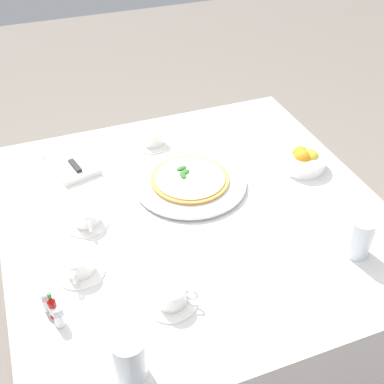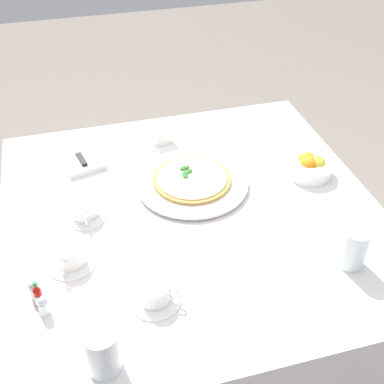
{
  "view_description": "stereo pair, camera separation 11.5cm",
  "coord_description": "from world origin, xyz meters",
  "px_view_note": "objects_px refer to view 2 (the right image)",
  "views": [
    {
      "loc": [
        -1.05,
        0.41,
        1.71
      ],
      "look_at": [
        0.06,
        -0.02,
        0.76
      ],
      "focal_mm": 46.21,
      "sensor_mm": 36.0,
      "label": 1
    },
    {
      "loc": [
        -1.09,
        0.3,
        1.71
      ],
      "look_at": [
        0.06,
        -0.02,
        0.76
      ],
      "focal_mm": 46.21,
      "sensor_mm": 36.0,
      "label": 2
    }
  ],
  "objects_px": {
    "pizza": "(192,179)",
    "citrus_bowl": "(310,166)",
    "coffee_cup_far_left": "(84,210)",
    "hot_sauce_bottle": "(38,296)",
    "water_glass_near_right": "(103,354)",
    "pepper_shaker": "(44,306)",
    "coffee_cup_left_edge": "(155,294)",
    "coffee_cup_right_edge": "(162,136)",
    "napkin_folded": "(78,156)",
    "salt_shaker": "(34,290)",
    "dinner_knife": "(77,152)",
    "water_glass_far_right": "(354,250)",
    "pizza_plate": "(192,182)",
    "coffee_cup_back_corner": "(70,257)"
  },
  "relations": [
    {
      "from": "coffee_cup_far_left",
      "to": "water_glass_near_right",
      "type": "relative_size",
      "value": 1.13
    },
    {
      "from": "coffee_cup_far_left",
      "to": "pepper_shaker",
      "type": "xyz_separation_m",
      "value": [
        -0.33,
        0.13,
        0.0
      ]
    },
    {
      "from": "pizza",
      "to": "salt_shaker",
      "type": "bearing_deg",
      "value": 124.39
    },
    {
      "from": "coffee_cup_right_edge",
      "to": "salt_shaker",
      "type": "relative_size",
      "value": 2.31
    },
    {
      "from": "pizza",
      "to": "pepper_shaker",
      "type": "xyz_separation_m",
      "value": [
        -0.39,
        0.47,
        0.0
      ]
    },
    {
      "from": "pizza",
      "to": "coffee_cup_right_edge",
      "type": "bearing_deg",
      "value": 8.09
    },
    {
      "from": "coffee_cup_far_left",
      "to": "water_glass_far_right",
      "type": "bearing_deg",
      "value": -119.73
    },
    {
      "from": "pizza",
      "to": "coffee_cup_far_left",
      "type": "xyz_separation_m",
      "value": [
        -0.06,
        0.34,
        0.0
      ]
    },
    {
      "from": "coffee_cup_left_edge",
      "to": "coffee_cup_right_edge",
      "type": "xyz_separation_m",
      "value": [
        0.7,
        -0.17,
        0.0
      ]
    },
    {
      "from": "pizza",
      "to": "dinner_knife",
      "type": "xyz_separation_m",
      "value": [
        0.25,
        0.34,
        -0.0
      ]
    },
    {
      "from": "pizza",
      "to": "water_glass_near_right",
      "type": "xyz_separation_m",
      "value": [
        -0.58,
        0.35,
        0.03
      ]
    },
    {
      "from": "pizza",
      "to": "citrus_bowl",
      "type": "height_order",
      "value": "citrus_bowl"
    },
    {
      "from": "water_glass_near_right",
      "to": "coffee_cup_right_edge",
      "type": "bearing_deg",
      "value": -20.35
    },
    {
      "from": "pizza_plate",
      "to": "coffee_cup_left_edge",
      "type": "relative_size",
      "value": 2.77
    },
    {
      "from": "hot_sauce_bottle",
      "to": "pepper_shaker",
      "type": "height_order",
      "value": "hot_sauce_bottle"
    },
    {
      "from": "coffee_cup_back_corner",
      "to": "salt_shaker",
      "type": "height_order",
      "value": "coffee_cup_back_corner"
    },
    {
      "from": "salt_shaker",
      "to": "citrus_bowl",
      "type": "bearing_deg",
      "value": -71.39
    },
    {
      "from": "coffee_cup_left_edge",
      "to": "water_glass_near_right",
      "type": "distance_m",
      "value": 0.21
    },
    {
      "from": "napkin_folded",
      "to": "citrus_bowl",
      "type": "height_order",
      "value": "citrus_bowl"
    },
    {
      "from": "pizza",
      "to": "hot_sauce_bottle",
      "type": "xyz_separation_m",
      "value": [
        -0.37,
        0.48,
        0.01
      ]
    },
    {
      "from": "coffee_cup_right_edge",
      "to": "water_glass_far_right",
      "type": "relative_size",
      "value": 1.11
    },
    {
      "from": "coffee_cup_right_edge",
      "to": "water_glass_far_right",
      "type": "xyz_separation_m",
      "value": [
        -0.71,
        -0.35,
        0.03
      ]
    },
    {
      "from": "coffee_cup_far_left",
      "to": "hot_sauce_bottle",
      "type": "xyz_separation_m",
      "value": [
        -0.3,
        0.14,
        0.01
      ]
    },
    {
      "from": "coffee_cup_right_edge",
      "to": "napkin_folded",
      "type": "xyz_separation_m",
      "value": [
        -0.02,
        0.3,
        -0.02
      ]
    },
    {
      "from": "coffee_cup_far_left",
      "to": "water_glass_far_right",
      "type": "distance_m",
      "value": 0.76
    },
    {
      "from": "dinner_knife",
      "to": "coffee_cup_left_edge",
      "type": "bearing_deg",
      "value": 178.51
    },
    {
      "from": "water_glass_near_right",
      "to": "hot_sauce_bottle",
      "type": "height_order",
      "value": "water_glass_near_right"
    },
    {
      "from": "coffee_cup_left_edge",
      "to": "citrus_bowl",
      "type": "xyz_separation_m",
      "value": [
        0.39,
        -0.6,
        0.0
      ]
    },
    {
      "from": "coffee_cup_back_corner",
      "to": "salt_shaker",
      "type": "bearing_deg",
      "value": 133.96
    },
    {
      "from": "pizza_plate",
      "to": "hot_sauce_bottle",
      "type": "height_order",
      "value": "hot_sauce_bottle"
    },
    {
      "from": "pizza",
      "to": "hot_sauce_bottle",
      "type": "bearing_deg",
      "value": 127.1
    },
    {
      "from": "coffee_cup_back_corner",
      "to": "napkin_folded",
      "type": "bearing_deg",
      "value": -6.99
    },
    {
      "from": "coffee_cup_left_edge",
      "to": "coffee_cup_back_corner",
      "type": "height_order",
      "value": "coffee_cup_back_corner"
    },
    {
      "from": "hot_sauce_bottle",
      "to": "pepper_shaker",
      "type": "distance_m",
      "value": 0.03
    },
    {
      "from": "water_glass_near_right",
      "to": "citrus_bowl",
      "type": "xyz_separation_m",
      "value": [
        0.54,
        -0.74,
        -0.02
      ]
    },
    {
      "from": "pizza",
      "to": "citrus_bowl",
      "type": "distance_m",
      "value": 0.39
    },
    {
      "from": "coffee_cup_right_edge",
      "to": "napkin_folded",
      "type": "bearing_deg",
      "value": 94.17
    },
    {
      "from": "napkin_folded",
      "to": "salt_shaker",
      "type": "xyz_separation_m",
      "value": [
        -0.59,
        0.15,
        0.02
      ]
    },
    {
      "from": "water_glass_far_right",
      "to": "citrus_bowl",
      "type": "distance_m",
      "value": 0.41
    },
    {
      "from": "coffee_cup_left_edge",
      "to": "water_glass_far_right",
      "type": "xyz_separation_m",
      "value": [
        -0.02,
        -0.53,
        0.03
      ]
    },
    {
      "from": "water_glass_near_right",
      "to": "pepper_shaker",
      "type": "bearing_deg",
      "value": 33.36
    },
    {
      "from": "pizza",
      "to": "salt_shaker",
      "type": "distance_m",
      "value": 0.6
    },
    {
      "from": "water_glass_far_right",
      "to": "napkin_folded",
      "type": "distance_m",
      "value": 0.95
    },
    {
      "from": "dinner_knife",
      "to": "pepper_shaker",
      "type": "bearing_deg",
      "value": 155.88
    },
    {
      "from": "napkin_folded",
      "to": "citrus_bowl",
      "type": "relative_size",
      "value": 1.63
    },
    {
      "from": "pizza_plate",
      "to": "napkin_folded",
      "type": "bearing_deg",
      "value": 53.69
    },
    {
      "from": "hot_sauce_bottle",
      "to": "water_glass_near_right",
      "type": "bearing_deg",
      "value": -148.27
    },
    {
      "from": "pepper_shaker",
      "to": "dinner_knife",
      "type": "bearing_deg",
      "value": -11.77
    },
    {
      "from": "pizza",
      "to": "coffee_cup_right_edge",
      "type": "relative_size",
      "value": 1.92
    },
    {
      "from": "pizza_plate",
      "to": "coffee_cup_left_edge",
      "type": "xyz_separation_m",
      "value": [
        -0.43,
        0.21,
        0.01
      ]
    }
  ]
}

